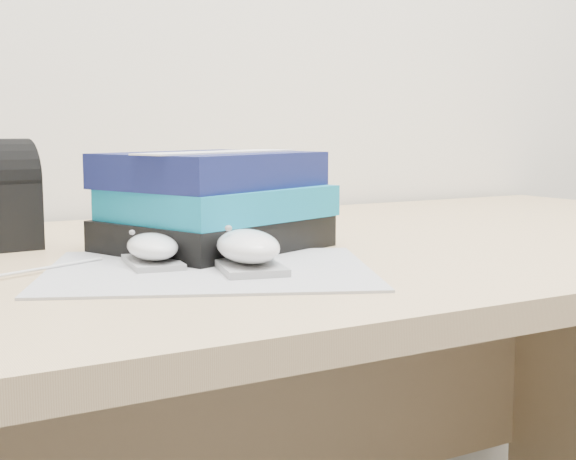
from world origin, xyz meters
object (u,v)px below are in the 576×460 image
desk (285,401)px  mouse_front (248,250)px  mouse_rear (152,249)px  book_stack (215,202)px

desk → mouse_front: bearing=-127.5°
mouse_rear → mouse_front: mouse_front is taller
mouse_rear → mouse_front: 0.11m
book_stack → mouse_front: bearing=-102.4°
mouse_rear → mouse_front: size_ratio=0.80×
mouse_rear → book_stack: bearing=36.9°
desk → mouse_front: (-0.17, -0.22, 0.26)m
desk → mouse_front: 0.38m
mouse_rear → desk: bearing=30.7°
desk → mouse_rear: bearing=-149.3°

